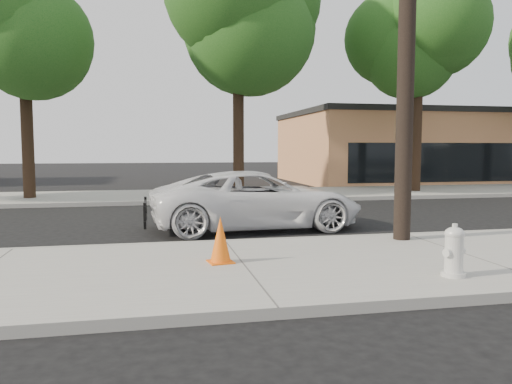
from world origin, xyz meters
TOP-DOWN VIEW (x-y plane):
  - ground at (0.00, 0.00)m, footprint 120.00×120.00m
  - near_sidewalk at (0.00, -4.30)m, footprint 90.00×4.40m
  - far_sidewalk at (0.00, 8.50)m, footprint 90.00×5.00m
  - curb_near at (0.00, -2.10)m, footprint 90.00×0.12m
  - building_main at (16.00, 16.00)m, footprint 18.00×10.00m
  - utility_pole at (3.60, -2.70)m, footprint 1.40×0.34m
  - tree_b at (-5.81, 8.06)m, footprint 4.34×4.20m
  - tree_c at (2.22, 7.64)m, footprint 4.96×4.80m
  - tree_d at (10.20, 7.95)m, footprint 4.50×4.35m
  - police_cruiser at (1.13, 0.09)m, footprint 5.40×2.75m
  - fire_hydrant at (2.87, -5.62)m, footprint 0.39×0.35m
  - traffic_cone at (-0.35, -4.04)m, footprint 0.45×0.45m

SIDE VIEW (x-z plane):
  - ground at x=0.00m, z-range 0.00..0.00m
  - near_sidewalk at x=0.00m, z-range 0.00..0.15m
  - far_sidewalk at x=0.00m, z-range 0.00..0.15m
  - curb_near at x=0.00m, z-range -0.01..0.15m
  - fire_hydrant at x=2.87m, z-range 0.14..0.87m
  - traffic_cone at x=-0.35m, z-range 0.14..0.90m
  - police_cruiser at x=1.13m, z-range 0.00..1.46m
  - building_main at x=16.00m, z-range 0.00..4.00m
  - utility_pole at x=3.60m, z-range 0.20..9.20m
  - tree_b at x=-5.81m, z-range 1.93..10.38m
  - tree_d at x=10.20m, z-range 1.99..10.74m
  - tree_c at x=2.22m, z-range 2.13..11.68m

